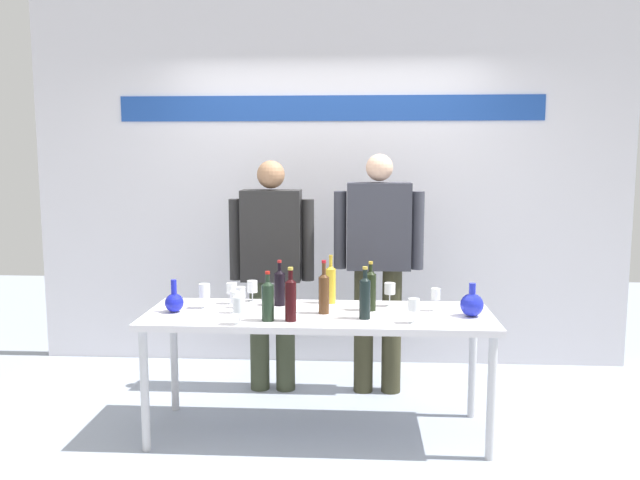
# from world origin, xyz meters

# --- Properties ---
(ground_plane) EXTENTS (10.00, 10.00, 0.00)m
(ground_plane) POSITION_xyz_m (0.00, 0.00, 0.00)
(ground_plane) COLOR #969FAF
(back_wall) EXTENTS (4.83, 0.11, 3.00)m
(back_wall) POSITION_xyz_m (0.00, 1.46, 1.50)
(back_wall) COLOR silver
(back_wall) RESTS_ON ground
(display_table) EXTENTS (2.11, 0.71, 0.76)m
(display_table) POSITION_xyz_m (0.00, 0.00, 0.70)
(display_table) COLOR silver
(display_table) RESTS_ON ground
(decanter_blue_left) EXTENTS (0.11, 0.11, 0.20)m
(decanter_blue_left) POSITION_xyz_m (-0.88, -0.03, 0.83)
(decanter_blue_left) COLOR #171FB3
(decanter_blue_left) RESTS_ON display_table
(decanter_blue_right) EXTENTS (0.14, 0.14, 0.20)m
(decanter_blue_right) POSITION_xyz_m (0.92, -0.03, 0.84)
(decanter_blue_right) COLOR #1D28BB
(decanter_blue_right) RESTS_ON display_table
(presenter_left) EXTENTS (0.61, 0.22, 1.68)m
(presenter_left) POSITION_xyz_m (-0.38, 0.73, 0.96)
(presenter_left) COLOR #333927
(presenter_left) RESTS_ON ground
(presenter_right) EXTENTS (0.64, 0.22, 1.73)m
(presenter_right) POSITION_xyz_m (0.38, 0.73, 1.00)
(presenter_right) COLOR #343320
(presenter_right) RESTS_ON ground
(wine_bottle_0) EXTENTS (0.06, 0.06, 0.33)m
(wine_bottle_0) POSITION_xyz_m (0.03, -0.01, 0.90)
(wine_bottle_0) COLOR #4D2F18
(wine_bottle_0) RESTS_ON display_table
(wine_bottle_1) EXTENTS (0.07, 0.07, 0.29)m
(wine_bottle_1) POSITION_xyz_m (-0.28, -0.21, 0.89)
(wine_bottle_1) COLOR black
(wine_bottle_1) RESTS_ON display_table
(wine_bottle_2) EXTENTS (0.07, 0.07, 0.31)m
(wine_bottle_2) POSITION_xyz_m (0.32, 0.08, 0.90)
(wine_bottle_2) COLOR black
(wine_bottle_2) RESTS_ON display_table
(wine_bottle_3) EXTENTS (0.07, 0.07, 0.29)m
(wine_bottle_3) POSITION_xyz_m (-0.26, 0.18, 0.89)
(wine_bottle_3) COLOR black
(wine_bottle_3) RESTS_ON display_table
(wine_bottle_4) EXTENTS (0.07, 0.07, 0.31)m
(wine_bottle_4) POSITION_xyz_m (0.28, -0.13, 0.90)
(wine_bottle_4) COLOR black
(wine_bottle_4) RESTS_ON display_table
(wine_bottle_5) EXTENTS (0.07, 0.07, 0.31)m
(wine_bottle_5) POSITION_xyz_m (0.06, 0.27, 0.90)
(wine_bottle_5) COLOR gold
(wine_bottle_5) RESTS_ON display_table
(wine_bottle_6) EXTENTS (0.07, 0.07, 0.32)m
(wine_bottle_6) POSITION_xyz_m (-0.15, -0.20, 0.90)
(wine_bottle_6) COLOR black
(wine_bottle_6) RESTS_ON display_table
(wine_glass_left_0) EXTENTS (0.06, 0.06, 0.13)m
(wine_glass_left_0) POSITION_xyz_m (-0.51, -0.03, 0.86)
(wine_glass_left_0) COLOR white
(wine_glass_left_0) RESTS_ON display_table
(wine_glass_left_1) EXTENTS (0.07, 0.07, 0.14)m
(wine_glass_left_1) POSITION_xyz_m (-0.45, 0.29, 0.86)
(wine_glass_left_1) COLOR white
(wine_glass_left_1) RESTS_ON display_table
(wine_glass_left_2) EXTENTS (0.07, 0.07, 0.14)m
(wine_glass_left_2) POSITION_xyz_m (-0.57, 0.21, 0.86)
(wine_glass_left_2) COLOR white
(wine_glass_left_2) RESTS_ON display_table
(wine_glass_left_3) EXTENTS (0.07, 0.07, 0.16)m
(wine_glass_left_3) POSITION_xyz_m (-0.72, 0.08, 0.87)
(wine_glass_left_3) COLOR white
(wine_glass_left_3) RESTS_ON display_table
(wine_glass_left_4) EXTENTS (0.07, 0.07, 0.16)m
(wine_glass_left_4) POSITION_xyz_m (-0.43, -0.30, 0.88)
(wine_glass_left_4) COLOR white
(wine_glass_left_4) RESTS_ON display_table
(wine_glass_left_5) EXTENTS (0.06, 0.06, 0.13)m
(wine_glass_left_5) POSITION_xyz_m (-0.49, 0.10, 0.86)
(wine_glass_left_5) COLOR white
(wine_glass_left_5) RESTS_ON display_table
(wine_glass_right_0) EXTENTS (0.07, 0.07, 0.15)m
(wine_glass_right_0) POSITION_xyz_m (0.44, 0.20, 0.88)
(wine_glass_right_0) COLOR white
(wine_glass_right_0) RESTS_ON display_table
(wine_glass_right_1) EXTENTS (0.07, 0.07, 0.14)m
(wine_glass_right_1) POSITION_xyz_m (0.56, -0.21, 0.87)
(wine_glass_right_1) COLOR white
(wine_glass_right_1) RESTS_ON display_table
(wine_glass_right_2) EXTENTS (0.06, 0.06, 0.14)m
(wine_glass_right_2) POSITION_xyz_m (0.72, 0.09, 0.87)
(wine_glass_right_2) COLOR white
(wine_glass_right_2) RESTS_ON display_table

